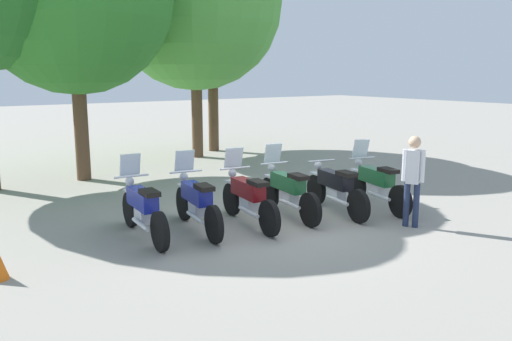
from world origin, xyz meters
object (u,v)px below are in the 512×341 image
motorcycle_2 (248,197)px  motorcycle_4 (335,188)px  motorcycle_1 (196,202)px  tree_2 (195,2)px  motorcycle_5 (376,183)px  tree_3 (212,16)px  motorcycle_3 (288,190)px  motorcycle_0 (143,208)px  person_0 (413,174)px

motorcycle_2 → motorcycle_4: 1.92m
motorcycle_1 → motorcycle_4: 2.90m
motorcycle_4 → tree_2: tree_2 is taller
motorcycle_5 → tree_2: tree_2 is taller
motorcycle_1 → motorcycle_2: 0.97m
motorcycle_2 → motorcycle_4: size_ratio=1.01×
motorcycle_2 → motorcycle_1: bearing=84.0°
motorcycle_2 → tree_2: bearing=-14.5°
motorcycle_2 → tree_3: 10.25m
motorcycle_2 → tree_3: size_ratio=0.31×
tree_3 → motorcycle_2: bearing=-116.3°
motorcycle_5 → tree_3: bearing=4.6°
motorcycle_5 → tree_3: tree_3 is taller
motorcycle_4 → tree_2: size_ratio=0.28×
motorcycle_2 → tree_2: size_ratio=0.28×
motorcycle_2 → motorcycle_5: same height
motorcycle_2 → motorcycle_3: size_ratio=1.00×
motorcycle_1 → motorcycle_3: bearing=-87.6°
motorcycle_0 → tree_2: bearing=-30.3°
motorcycle_4 → motorcycle_5: 0.97m
motorcycle_3 → tree_2: tree_2 is taller
motorcycle_0 → motorcycle_4: size_ratio=1.01×
motorcycle_3 → motorcycle_0: bearing=91.1°
motorcycle_0 → motorcycle_1: bearing=-94.6°
motorcycle_0 → person_0: person_0 is taller
motorcycle_2 → person_0: bearing=-120.3°
motorcycle_1 → tree_3: bearing=-23.6°
motorcycle_3 → motorcycle_5: same height
motorcycle_5 → tree_2: (0.14, 7.98, 4.45)m
motorcycle_0 → motorcycle_3: same height
motorcycle_1 → motorcycle_0: bearing=89.5°
motorcycle_2 → motorcycle_5: (2.85, -0.51, 0.00)m
person_0 → motorcycle_2: bearing=-67.1°
motorcycle_4 → motorcycle_5: motorcycle_5 is taller
motorcycle_0 → motorcycle_3: bearing=-92.7°
motorcycle_4 → tree_3: (2.25, 8.70, 4.18)m
motorcycle_1 → motorcycle_4: (2.85, -0.53, -0.01)m
motorcycle_5 → person_0: person_0 is taller
motorcycle_4 → tree_3: bearing=-3.6°
motorcycle_3 → tree_2: (2.04, 7.44, 4.45)m
motorcycle_2 → motorcycle_5: 2.90m
tree_3 → motorcycle_0: bearing=-127.0°
motorcycle_1 → motorcycle_5: 3.87m
motorcycle_4 → person_0: 1.65m
motorcycle_4 → person_0: size_ratio=1.30×
tree_3 → person_0: bearing=-99.9°
motorcycle_1 → motorcycle_4: motorcycle_1 is taller
motorcycle_4 → tree_3: 9.91m
motorcycle_5 → tree_3: 9.92m
motorcycle_3 → tree_3: tree_3 is taller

